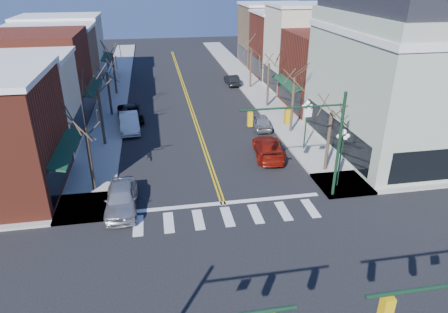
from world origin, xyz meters
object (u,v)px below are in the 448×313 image
victorian_corner (412,69)px  car_left_near (121,198)px  lamppost_corner (342,148)px  lamppost_midblock (306,117)px  car_left_mid (129,122)px  car_right_mid (260,121)px  car_right_near (268,148)px  car_left_far (130,114)px  car_right_far (232,80)px

victorian_corner → car_left_near: bearing=-164.6°
lamppost_corner → lamppost_midblock: bearing=90.0°
car_left_mid → car_right_mid: bearing=-12.1°
lamppost_midblock → car_left_mid: bearing=153.5°
car_right_near → car_right_mid: (1.04, 6.39, -0.08)m
car_left_near → car_right_near: car_left_near is taller
victorian_corner → car_left_mid: (-22.90, 7.76, -5.84)m
victorian_corner → lamppost_corner: 10.89m
car_left_near → car_left_far: bearing=90.0°
lamppost_midblock → car_right_near: lamppost_midblock is taller
lamppost_midblock → car_right_far: lamppost_midblock is taller
lamppost_corner → car_left_far: 22.24m
lamppost_midblock → car_right_near: size_ratio=0.80×
car_left_near → car_left_mid: bearing=90.0°
lamppost_midblock → car_right_mid: 6.51m
lamppost_midblock → car_right_far: bearing=94.7°
lamppost_corner → car_left_far: size_ratio=0.84×
victorian_corner → car_right_far: 25.34m
lamppost_midblock → car_right_far: (-1.80, 21.96, -2.29)m
victorian_corner → car_right_mid: victorian_corner is taller
car_left_near → car_right_far: car_left_near is taller
victorian_corner → car_left_far: victorian_corner is taller
car_left_near → car_right_near: bearing=28.4°
lamppost_midblock → car_left_far: 17.91m
victorian_corner → lamppost_midblock: victorian_corner is taller
lamppost_midblock → car_right_mid: size_ratio=1.05×
victorian_corner → lamppost_corner: bearing=-144.1°
victorian_corner → car_left_near: size_ratio=2.96×
car_left_mid → car_left_far: (0.00, 2.86, -0.10)m
lamppost_midblock → car_right_far: size_ratio=1.06×
lamppost_corner → car_left_near: lamppost_corner is taller
car_left_far → car_right_mid: car_left_far is taller
victorian_corner → car_left_mid: victorian_corner is taller
car_left_near → car_right_near: 12.83m
car_left_near → car_left_far: 16.94m
car_right_far → car_left_mid: bearing=46.7°
car_left_mid → car_right_mid: car_left_mid is taller
lamppost_midblock → car_left_near: 16.26m
victorian_corner → car_right_near: bearing=-178.9°
car_left_far → car_right_mid: size_ratio=1.25×
lamppost_midblock → car_right_near: bearing=-167.8°
car_right_near → car_right_far: car_right_near is taller
victorian_corner → car_right_far: (-10.10, 22.46, -5.99)m
car_left_mid → car_right_near: size_ratio=0.92×
victorian_corner → car_left_far: bearing=155.1°
car_left_far → car_right_far: 17.43m
victorian_corner → car_right_far: bearing=114.2°
car_left_near → car_left_far: car_left_near is taller
lamppost_midblock → car_left_far: lamppost_midblock is taller
victorian_corner → lamppost_midblock: (-8.30, 0.50, -3.70)m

